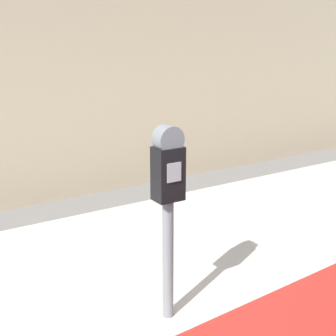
% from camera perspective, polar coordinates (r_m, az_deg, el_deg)
% --- Properties ---
extents(sidewalk, '(24.00, 2.80, 0.12)m').
position_cam_1_polar(sidewalk, '(4.18, -11.68, -14.10)').
color(sidewalk, '#BCB7AD').
rests_on(sidewalk, ground_plane).
extents(parking_meter, '(0.20, 0.15, 1.44)m').
position_cam_1_polar(parking_meter, '(3.21, 0.00, -2.94)').
color(parking_meter, slate).
rests_on(parking_meter, sidewalk).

